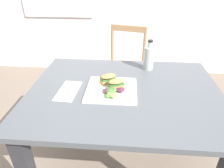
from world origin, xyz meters
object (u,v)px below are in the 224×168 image
object	(u,v)px
dining_table	(124,108)
bottle_cold_brew	(149,59)
chair_wooden_far	(124,70)
fork_on_napkin	(69,89)
plate_lunch	(111,90)
sandwich_half_front	(116,84)
sandwich_half_back	(108,78)

from	to	relation	value
dining_table	bottle_cold_brew	distance (m)	0.40
chair_wooden_far	fork_on_napkin	xyz separation A→B (m)	(-0.31, -0.90, 0.30)
dining_table	bottle_cold_brew	world-z (taller)	bottle_cold_brew
plate_lunch	dining_table	bearing A→B (deg)	8.30
chair_wooden_far	plate_lunch	world-z (taller)	chair_wooden_far
chair_wooden_far	fork_on_napkin	bearing A→B (deg)	-108.79
plate_lunch	sandwich_half_front	world-z (taller)	sandwich_half_front
dining_table	bottle_cold_brew	xyz separation A→B (m)	(0.16, 0.30, 0.21)
dining_table	sandwich_half_front	world-z (taller)	sandwich_half_front
fork_on_napkin	bottle_cold_brew	xyz separation A→B (m)	(0.48, 0.32, 0.07)
chair_wooden_far	sandwich_half_back	bearing A→B (deg)	-95.77
chair_wooden_far	sandwich_half_front	distance (m)	0.94
sandwich_half_front	sandwich_half_back	xyz separation A→B (m)	(-0.05, 0.06, 0.00)
fork_on_napkin	sandwich_half_front	bearing A→B (deg)	5.20
dining_table	sandwich_half_front	xyz separation A→B (m)	(-0.05, 0.00, 0.17)
dining_table	sandwich_half_back	xyz separation A→B (m)	(-0.10, 0.06, 0.17)
chair_wooden_far	bottle_cold_brew	xyz separation A→B (m)	(0.18, -0.58, 0.37)
sandwich_half_front	bottle_cold_brew	world-z (taller)	bottle_cold_brew
fork_on_napkin	dining_table	bearing A→B (deg)	3.71
sandwich_half_front	sandwich_half_back	world-z (taller)	same
bottle_cold_brew	sandwich_half_back	bearing A→B (deg)	-137.58
sandwich_half_back	plate_lunch	bearing A→B (deg)	-71.07
dining_table	chair_wooden_far	distance (m)	0.89
fork_on_napkin	bottle_cold_brew	bearing A→B (deg)	33.55
plate_lunch	sandwich_half_front	distance (m)	0.05
plate_lunch	bottle_cold_brew	world-z (taller)	bottle_cold_brew
chair_wooden_far	plate_lunch	size ratio (longest dim) A/B	3.00
plate_lunch	fork_on_napkin	world-z (taller)	plate_lunch
chair_wooden_far	sandwich_half_front	bearing A→B (deg)	-92.02
plate_lunch	sandwich_half_front	xyz separation A→B (m)	(0.03, 0.02, 0.03)
bottle_cold_brew	chair_wooden_far	bearing A→B (deg)	106.83
dining_table	sandwich_half_back	bearing A→B (deg)	148.54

